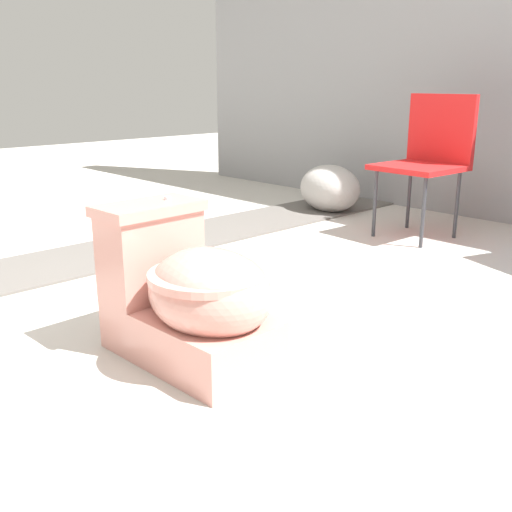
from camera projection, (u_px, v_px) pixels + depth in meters
ground_plane at (170, 347)px, 2.12m from camera, size 14.00×14.00×0.00m
gravel_strip at (116, 252)px, 3.29m from camera, size 0.56×8.00×0.01m
toilet at (191, 297)px, 1.97m from camera, size 0.64×0.40×0.52m
folding_chair_left at (430, 150)px, 3.54m from camera, size 0.46×0.46×0.83m
boulder_near at (330, 188)px, 4.29m from camera, size 0.56×0.47×0.34m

